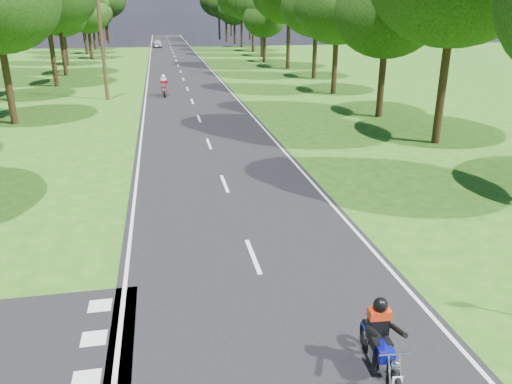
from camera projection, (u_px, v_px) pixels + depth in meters
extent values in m
plane|color=#285413|center=(269.00, 296.00, 11.55)|extent=(160.00, 160.00, 0.00)
cube|color=black|center=(178.00, 66.00, 57.62)|extent=(7.00, 140.00, 0.02)
cube|color=silver|center=(253.00, 256.00, 13.39)|extent=(0.12, 2.00, 0.01)
cube|color=silver|center=(225.00, 183.00, 18.92)|extent=(0.12, 2.00, 0.01)
cube|color=silver|center=(209.00, 144.00, 24.45)|extent=(0.12, 2.00, 0.01)
cube|color=silver|center=(199.00, 119.00, 29.97)|extent=(0.12, 2.00, 0.01)
cube|color=silver|center=(192.00, 101.00, 35.50)|extent=(0.12, 2.00, 0.01)
cube|color=silver|center=(187.00, 89.00, 41.03)|extent=(0.12, 2.00, 0.01)
cube|color=silver|center=(184.00, 79.00, 46.56)|extent=(0.12, 2.00, 0.01)
cube|color=silver|center=(181.00, 72.00, 52.09)|extent=(0.12, 2.00, 0.01)
cube|color=silver|center=(178.00, 65.00, 57.62)|extent=(0.12, 2.00, 0.01)
cube|color=silver|center=(176.00, 60.00, 63.15)|extent=(0.12, 2.00, 0.01)
cube|color=silver|center=(175.00, 56.00, 68.68)|extent=(0.12, 2.00, 0.01)
cube|color=silver|center=(173.00, 53.00, 74.21)|extent=(0.12, 2.00, 0.01)
cube|color=silver|center=(172.00, 49.00, 79.73)|extent=(0.12, 2.00, 0.01)
cube|color=silver|center=(171.00, 47.00, 85.26)|extent=(0.12, 2.00, 0.01)
cube|color=silver|center=(170.00, 44.00, 90.79)|extent=(0.12, 2.00, 0.01)
cube|color=silver|center=(169.00, 42.00, 96.32)|extent=(0.12, 2.00, 0.01)
cube|color=silver|center=(168.00, 40.00, 101.85)|extent=(0.12, 2.00, 0.01)
cube|color=silver|center=(168.00, 39.00, 107.38)|extent=(0.12, 2.00, 0.01)
cube|color=silver|center=(167.00, 37.00, 112.91)|extent=(0.12, 2.00, 0.01)
cube|color=silver|center=(167.00, 36.00, 118.44)|extent=(0.12, 2.00, 0.01)
cube|color=silver|center=(149.00, 66.00, 57.04)|extent=(0.10, 140.00, 0.01)
cube|color=silver|center=(207.00, 65.00, 58.19)|extent=(0.10, 140.00, 0.01)
cube|color=silver|center=(86.00, 379.00, 8.95)|extent=(0.50, 0.50, 0.01)
cube|color=silver|center=(94.00, 338.00, 10.05)|extent=(0.50, 0.50, 0.01)
cube|color=silver|center=(100.00, 306.00, 11.16)|extent=(0.50, 0.50, 0.01)
cylinder|color=black|center=(9.00, 89.00, 28.16)|extent=(0.40, 0.40, 3.91)
cylinder|color=black|center=(6.00, 73.00, 35.53)|extent=(0.40, 0.40, 3.79)
cylinder|color=black|center=(54.00, 60.00, 41.72)|extent=(0.40, 0.40, 4.32)
cylinder|color=black|center=(63.00, 52.00, 48.54)|extent=(0.40, 0.40, 4.40)
cylinder|color=black|center=(66.00, 51.00, 57.43)|extent=(0.40, 0.40, 3.20)
ellipsoid|color=black|center=(61.00, 15.00, 56.06)|extent=(5.60, 5.60, 4.76)
ellipsoid|color=black|center=(60.00, 0.00, 55.52)|extent=(4.80, 4.80, 4.08)
cylinder|color=black|center=(90.00, 46.00, 64.55)|extent=(0.40, 0.40, 3.22)
ellipsoid|color=black|center=(87.00, 14.00, 63.17)|extent=(5.64, 5.64, 4.79)
ellipsoid|color=black|center=(85.00, 1.00, 62.63)|extent=(4.83, 4.83, 4.11)
cylinder|color=black|center=(86.00, 41.00, 71.36)|extent=(0.40, 0.40, 3.61)
ellipsoid|color=black|center=(82.00, 8.00, 69.82)|extent=(6.31, 6.31, 5.37)
cylinder|color=black|center=(95.00, 41.00, 78.80)|extent=(0.40, 0.40, 2.67)
ellipsoid|color=black|center=(92.00, 19.00, 77.66)|extent=(4.67, 4.67, 3.97)
ellipsoid|color=black|center=(91.00, 10.00, 77.21)|extent=(4.00, 4.00, 3.40)
ellipsoid|color=black|center=(90.00, 1.00, 76.76)|extent=(3.00, 3.00, 2.55)
cylinder|color=black|center=(99.00, 37.00, 87.13)|extent=(0.40, 0.40, 3.09)
ellipsoid|color=black|center=(97.00, 14.00, 85.81)|extent=(5.40, 5.40, 4.59)
ellipsoid|color=black|center=(96.00, 4.00, 85.29)|extent=(4.63, 4.63, 3.93)
cylinder|color=black|center=(108.00, 31.00, 93.05)|extent=(0.40, 0.40, 4.48)
cylinder|color=black|center=(106.00, 30.00, 101.21)|extent=(0.40, 0.40, 4.09)
ellipsoid|color=black|center=(104.00, 4.00, 99.46)|extent=(7.16, 7.16, 6.09)
cylinder|color=black|center=(441.00, 97.00, 23.93)|extent=(0.40, 0.40, 4.56)
cylinder|color=black|center=(381.00, 88.00, 30.08)|extent=(0.40, 0.40, 3.49)
ellipsoid|color=black|center=(387.00, 12.00, 28.58)|extent=(6.12, 6.12, 5.20)
cylinder|color=black|center=(334.00, 69.00, 38.26)|extent=(0.40, 0.40, 3.69)
ellipsoid|color=black|center=(338.00, 6.00, 36.68)|extent=(6.46, 6.46, 5.49)
cylinder|color=black|center=(315.00, 58.00, 46.58)|extent=(0.40, 0.40, 3.74)
ellipsoid|color=black|center=(317.00, 5.00, 44.98)|extent=(6.55, 6.55, 5.57)
cylinder|color=black|center=(288.00, 47.00, 54.00)|extent=(0.40, 0.40, 4.64)
cylinder|color=black|center=(264.00, 50.00, 60.73)|extent=(0.40, 0.40, 2.91)
ellipsoid|color=black|center=(264.00, 19.00, 59.49)|extent=(5.09, 5.09, 4.33)
ellipsoid|color=black|center=(264.00, 6.00, 59.00)|extent=(4.36, 4.36, 3.71)
cylinder|color=black|center=(262.00, 42.00, 67.67)|extent=(0.40, 0.40, 3.88)
ellipsoid|color=black|center=(262.00, 4.00, 66.01)|extent=(6.78, 6.78, 5.77)
cylinder|color=black|center=(253.00, 37.00, 75.48)|extent=(0.40, 0.40, 4.18)
ellipsoid|color=black|center=(253.00, 1.00, 73.69)|extent=(7.31, 7.31, 6.21)
cylinder|color=black|center=(242.00, 33.00, 83.61)|extent=(0.40, 0.40, 4.63)
cylinder|color=black|center=(235.00, 35.00, 90.52)|extent=(0.40, 0.40, 3.36)
ellipsoid|color=black|center=(234.00, 11.00, 89.08)|extent=(5.88, 5.88, 5.00)
ellipsoid|color=black|center=(234.00, 1.00, 88.51)|extent=(5.04, 5.04, 4.29)
cylinder|color=black|center=(226.00, 31.00, 96.96)|extent=(0.40, 0.40, 4.09)
ellipsoid|color=black|center=(226.00, 3.00, 95.21)|extent=(7.15, 7.15, 6.08)
cylinder|color=black|center=(219.00, 28.00, 103.96)|extent=(0.40, 0.40, 4.48)
ellipsoid|color=black|center=(219.00, 0.00, 102.05)|extent=(7.84, 7.84, 6.66)
cylinder|color=black|center=(102.00, 29.00, 109.81)|extent=(0.40, 0.40, 3.84)
ellipsoid|color=black|center=(100.00, 6.00, 108.17)|extent=(6.72, 6.72, 5.71)
cylinder|color=black|center=(231.00, 27.00, 116.65)|extent=(0.40, 0.40, 4.16)
ellipsoid|color=black|center=(231.00, 4.00, 114.88)|extent=(7.28, 7.28, 6.19)
cylinder|color=black|center=(84.00, 33.00, 95.69)|extent=(0.40, 0.40, 3.52)
ellipsoid|color=black|center=(81.00, 9.00, 94.19)|extent=(6.16, 6.16, 5.24)
cylinder|color=black|center=(250.00, 28.00, 104.05)|extent=(0.40, 0.40, 4.48)
ellipsoid|color=black|center=(250.00, 0.00, 102.13)|extent=(7.84, 7.84, 6.66)
cylinder|color=#382616|center=(102.00, 43.00, 34.92)|extent=(0.26, 0.26, 8.00)
imported|color=silver|center=(157.00, 44.00, 83.86)|extent=(1.82, 3.74, 1.23)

